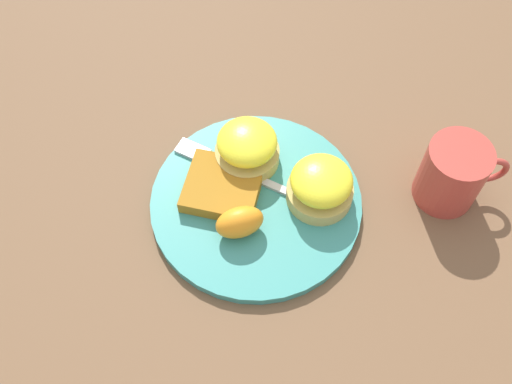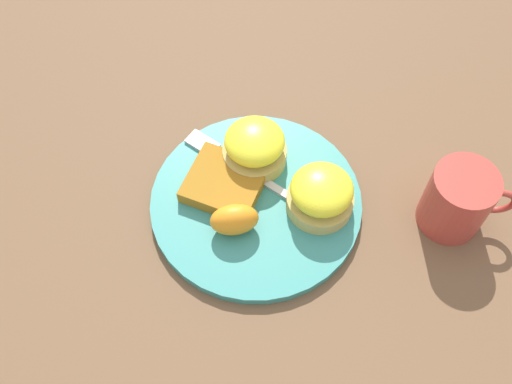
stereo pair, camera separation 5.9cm
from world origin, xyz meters
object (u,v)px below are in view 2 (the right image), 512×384
(orange_wedge, at_px, (234,220))
(cup, at_px, (458,200))
(sandwich_benedict_left, at_px, (321,191))
(fork, at_px, (244,169))
(hashbrown_patty, at_px, (225,183))
(sandwich_benedict_right, at_px, (255,147))

(orange_wedge, relative_size, cup, 0.54)
(sandwich_benedict_left, xyz_separation_m, orange_wedge, (-0.10, -0.05, -0.01))
(orange_wedge, bearing_deg, fork, 88.80)
(sandwich_benedict_left, distance_m, hashbrown_patty, 0.12)
(sandwich_benedict_left, relative_size, fork, 0.44)
(sandwich_benedict_right, distance_m, hashbrown_patty, 0.06)
(sandwich_benedict_right, xyz_separation_m, hashbrown_patty, (-0.03, -0.05, -0.02))
(hashbrown_patty, bearing_deg, sandwich_benedict_right, 54.50)
(cup, bearing_deg, orange_wedge, -169.60)
(orange_wedge, bearing_deg, cup, 10.40)
(sandwich_benedict_left, height_order, fork, sandwich_benedict_left)
(sandwich_benedict_right, relative_size, orange_wedge, 1.41)
(orange_wedge, xyz_separation_m, fork, (0.00, 0.09, -0.02))
(sandwich_benedict_right, bearing_deg, fork, -121.90)
(hashbrown_patty, height_order, fork, hashbrown_patty)
(hashbrown_patty, bearing_deg, orange_wedge, -71.41)
(sandwich_benedict_right, relative_size, hashbrown_patty, 0.90)
(fork, bearing_deg, hashbrown_patty, -127.81)
(cup, bearing_deg, sandwich_benedict_right, 167.55)
(sandwich_benedict_right, relative_size, fork, 0.44)
(sandwich_benedict_left, bearing_deg, hashbrown_patty, 174.78)
(hashbrown_patty, distance_m, fork, 0.04)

